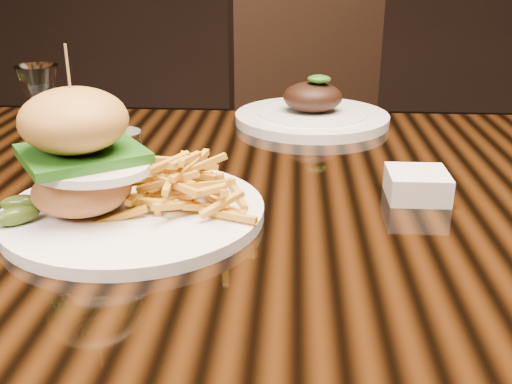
# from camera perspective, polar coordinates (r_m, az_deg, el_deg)

# --- Properties ---
(dining_table) EXTENTS (1.60, 0.90, 0.75)m
(dining_table) POSITION_cam_1_polar(r_m,az_deg,el_deg) (0.84, 3.83, -4.91)
(dining_table) COLOR black
(dining_table) RESTS_ON ground
(burger_plate) EXTENTS (0.32, 0.32, 0.21)m
(burger_plate) POSITION_cam_1_polar(r_m,az_deg,el_deg) (0.73, -12.52, 1.43)
(burger_plate) COLOR white
(burger_plate) RESTS_ON dining_table
(ramekin) EXTENTS (0.09, 0.09, 0.04)m
(ramekin) POSITION_cam_1_polar(r_m,az_deg,el_deg) (0.82, 15.09, 0.68)
(ramekin) COLOR white
(ramekin) RESTS_ON dining_table
(wine_glass) EXTENTS (0.06, 0.06, 0.16)m
(wine_glass) POSITION_cam_1_polar(r_m,az_deg,el_deg) (0.90, -19.85, 8.58)
(wine_glass) COLOR white
(wine_glass) RESTS_ON dining_table
(water_tumbler) EXTENTS (0.06, 0.06, 0.08)m
(water_tumbler) POSITION_cam_1_polar(r_m,az_deg,el_deg) (0.83, -12.80, 2.84)
(water_tumbler) COLOR white
(water_tumbler) RESTS_ON dining_table
(far_dish) EXTENTS (0.29, 0.29, 0.09)m
(far_dish) POSITION_cam_1_polar(r_m,az_deg,el_deg) (1.16, 5.36, 7.45)
(far_dish) COLOR white
(far_dish) RESTS_ON dining_table
(chair_far) EXTENTS (0.61, 0.61, 0.95)m
(chair_far) POSITION_cam_1_polar(r_m,az_deg,el_deg) (1.72, 6.32, 4.25)
(chair_far) COLOR black
(chair_far) RESTS_ON ground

